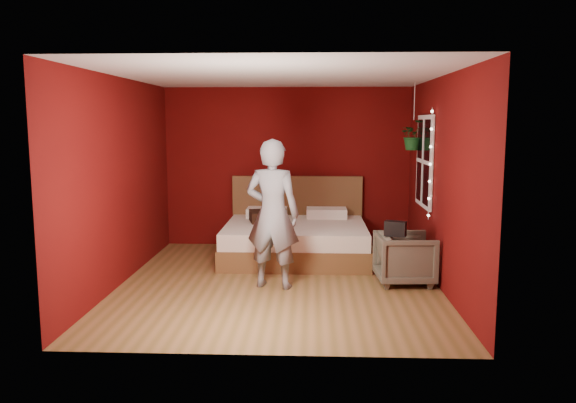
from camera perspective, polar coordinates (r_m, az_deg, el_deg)
The scene contains 10 objects.
floor at distance 7.25m, azimuth -0.90°, elevation -8.26°, with size 4.50×4.50×0.00m, color brown.
room_walls at distance 6.97m, azimuth -0.93°, elevation 5.11°, with size 4.04×4.54×2.62m.
window at distance 8.01m, azimuth 13.67°, elevation 3.99°, with size 0.05×0.97×1.27m.
fairy_lights at distance 7.50m, azimuth 14.25°, elevation 3.70°, with size 0.04×0.04×1.45m.
bed at distance 8.53m, azimuth 0.79°, elevation -3.67°, with size 2.12×1.80×1.17m.
person at distance 6.88m, azimuth -1.58°, elevation -1.29°, with size 0.67×0.44×1.84m, color slate.
armchair at distance 7.31m, azimuth 11.81°, elevation -5.67°, with size 0.69×0.71×0.65m, color #5A5847.
handbag at distance 7.03m, azimuth 10.86°, elevation -2.72°, with size 0.26×0.13×0.18m, color black.
throw_pillow at distance 8.58m, azimuth -2.30°, elevation -1.51°, with size 0.47×0.47×0.17m, color black.
hanging_plant at distance 8.40m, azimuth 12.62°, elevation 6.60°, with size 0.45×0.42×0.97m.
Camera 1 is at (0.42, -6.94, 2.04)m, focal length 35.00 mm.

